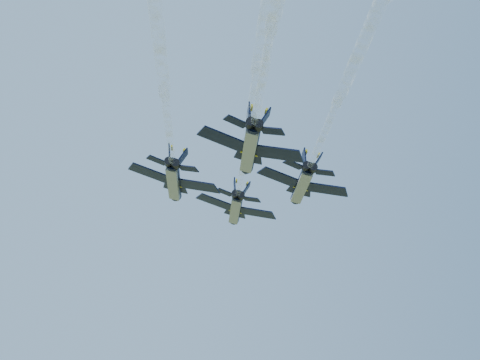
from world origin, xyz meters
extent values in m
cylinder|color=black|center=(0.67, 16.72, 101.58)|extent=(4.47, 14.14, 2.19)
cone|color=black|center=(2.05, 24.96, 101.58)|extent=(2.61, 3.06, 2.19)
ellipsoid|color=black|center=(1.41, 20.23, 102.13)|extent=(1.62, 2.69, 1.10)
cube|color=gray|center=(0.50, 16.75, 100.91)|extent=(3.70, 12.64, 0.86)
cube|color=black|center=(-2.91, 16.47, 102.39)|extent=(6.39, 4.21, 1.75)
cube|color=#FFE80D|center=(-2.58, 18.23, 102.50)|extent=(5.78, 1.22, 1.75)
cube|color=black|center=(3.92, 15.32, 100.55)|extent=(6.84, 5.74, 1.75)
cube|color=#FFE80D|center=(4.24, 17.09, 100.66)|extent=(5.30, 3.00, 1.75)
cube|color=black|center=(-2.54, 10.50, 102.14)|extent=(2.99, 2.23, 0.85)
cube|color=black|center=(1.68, 9.79, 101.01)|extent=(3.17, 2.84, 0.85)
cube|color=black|center=(-0.79, 10.95, 103.23)|extent=(0.70, 2.34, 2.74)
cube|color=black|center=(0.92, 10.67, 102.77)|extent=(1.99, 2.55, 2.39)
cylinder|color=black|center=(-1.03, 9.50, 101.60)|extent=(1.61, 1.48, 1.42)
cylinder|color=black|center=(-0.12, 9.35, 101.35)|extent=(1.61, 1.48, 1.42)
cylinder|color=black|center=(-11.42, 3.39, 101.58)|extent=(4.47, 14.14, 2.19)
cone|color=black|center=(-10.04, 11.62, 101.58)|extent=(2.61, 3.06, 2.19)
ellipsoid|color=black|center=(-10.68, 6.89, 102.13)|extent=(1.62, 2.69, 1.10)
cube|color=gray|center=(-11.59, 3.42, 100.91)|extent=(3.70, 12.64, 0.86)
cube|color=black|center=(-15.00, 3.13, 102.39)|extent=(6.39, 4.21, 1.75)
cube|color=#FFE80D|center=(-14.68, 4.89, 102.50)|extent=(5.78, 1.22, 1.75)
cube|color=black|center=(-8.17, 1.99, 100.55)|extent=(6.84, 5.74, 1.75)
cube|color=#FFE80D|center=(-7.85, 3.75, 100.66)|extent=(5.30, 3.00, 1.75)
cube|color=black|center=(-14.63, -2.84, 102.14)|extent=(2.99, 2.23, 0.85)
cube|color=black|center=(-10.41, -3.54, 101.01)|extent=(3.17, 2.84, 0.85)
cube|color=black|center=(-12.88, -2.38, 103.23)|extent=(0.70, 2.34, 2.74)
cube|color=black|center=(-11.17, -2.67, 102.77)|extent=(1.99, 2.55, 2.39)
cylinder|color=black|center=(-13.12, -3.84, 101.60)|extent=(1.61, 1.48, 1.42)
cylinder|color=black|center=(-12.22, -3.99, 101.35)|extent=(1.61, 1.48, 1.42)
cylinder|color=black|center=(7.46, 1.09, 101.58)|extent=(4.47, 14.14, 2.19)
cone|color=black|center=(8.84, 9.33, 101.58)|extent=(2.61, 3.06, 2.19)
ellipsoid|color=black|center=(8.20, 4.60, 102.13)|extent=(1.62, 2.69, 1.10)
cube|color=gray|center=(7.29, 1.12, 100.91)|extent=(3.70, 12.64, 0.86)
cube|color=black|center=(3.88, 0.83, 102.39)|extent=(6.39, 4.21, 1.75)
cube|color=#FFE80D|center=(4.20, 2.60, 102.50)|extent=(5.78, 1.22, 1.75)
cube|color=black|center=(10.71, -0.31, 100.55)|extent=(6.84, 5.74, 1.75)
cube|color=#FFE80D|center=(11.03, 1.45, 100.66)|extent=(5.30, 3.00, 1.75)
cube|color=black|center=(4.25, -5.13, 102.14)|extent=(2.99, 2.23, 0.85)
cube|color=black|center=(8.47, -5.84, 101.01)|extent=(3.17, 2.84, 0.85)
cube|color=black|center=(6.00, -4.68, 103.23)|extent=(0.70, 2.34, 2.74)
cube|color=black|center=(7.71, -4.97, 102.77)|extent=(1.99, 2.55, 2.39)
cylinder|color=black|center=(5.76, -6.13, 101.60)|extent=(1.61, 1.48, 1.42)
cylinder|color=black|center=(6.66, -6.29, 101.35)|extent=(1.61, 1.48, 1.42)
cylinder|color=black|center=(-3.75, -12.57, 101.58)|extent=(4.47, 14.14, 2.19)
cone|color=black|center=(-2.36, -4.33, 101.58)|extent=(2.61, 3.06, 2.19)
ellipsoid|color=black|center=(-3.01, -9.07, 102.13)|extent=(1.62, 2.69, 1.10)
cube|color=gray|center=(-3.92, -12.54, 100.91)|extent=(3.70, 12.64, 0.86)
cube|color=black|center=(-7.32, -12.83, 102.39)|extent=(6.39, 4.21, 1.75)
cube|color=#FFE80D|center=(-7.00, -11.07, 102.50)|extent=(5.78, 1.22, 1.75)
cube|color=black|center=(-0.50, -13.97, 100.55)|extent=(6.84, 5.74, 1.75)
cube|color=#FFE80D|center=(-0.17, -12.21, 100.66)|extent=(5.30, 3.00, 1.75)
cube|color=black|center=(-6.96, -18.80, 102.14)|extent=(2.99, 2.23, 0.85)
cube|color=black|center=(-2.74, -19.50, 101.01)|extent=(3.17, 2.84, 0.85)
cube|color=black|center=(-5.21, -18.34, 103.23)|extent=(0.70, 2.34, 2.74)
cube|color=black|center=(-3.50, -18.63, 102.77)|extent=(1.99, 2.55, 2.39)
cylinder|color=black|center=(-5.45, -19.80, 101.60)|extent=(1.61, 1.48, 1.42)
cylinder|color=black|center=(-4.54, -19.95, 101.35)|extent=(1.61, 1.48, 1.42)
cylinder|color=white|center=(-2.23, -0.63, 101.58)|extent=(4.65, 21.11, 1.16)
cylinder|color=white|center=(-5.54, -20.37, 101.58)|extent=(5.08, 21.19, 1.60)
cylinder|color=white|center=(-8.85, -40.10, 101.58)|extent=(5.59, 21.27, 2.11)
cylinder|color=white|center=(-14.33, -13.96, 101.58)|extent=(4.65, 21.11, 1.16)
cylinder|color=white|center=(-17.64, -33.70, 101.58)|extent=(5.08, 21.19, 1.60)
cylinder|color=white|center=(4.55, -16.26, 101.58)|extent=(4.65, 21.11, 1.16)
cylinder|color=white|center=(1.24, -36.00, 101.58)|extent=(5.08, 21.19, 1.60)
cylinder|color=white|center=(-6.65, -29.92, 101.58)|extent=(4.65, 21.11, 1.16)
camera|label=1|loc=(-22.08, -89.93, 72.45)|focal=50.00mm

